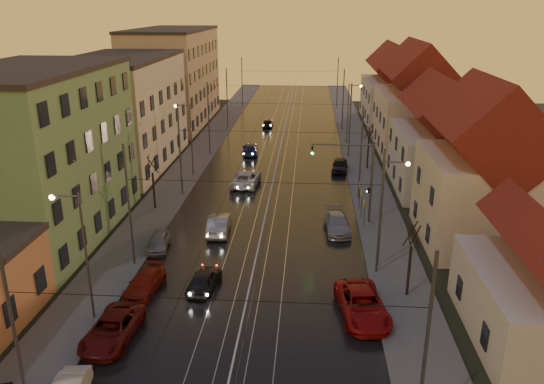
% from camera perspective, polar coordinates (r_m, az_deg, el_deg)
% --- Properties ---
extents(ground, '(160.00, 160.00, 0.00)m').
position_cam_1_polar(ground, '(30.33, -3.83, -16.20)').
color(ground, black).
rests_on(ground, ground).
extents(road, '(16.00, 120.00, 0.04)m').
position_cam_1_polar(road, '(66.86, 0.76, 4.15)').
color(road, black).
rests_on(road, ground).
extents(sidewalk_left, '(4.00, 120.00, 0.15)m').
position_cam_1_polar(sidewalk_left, '(68.14, -7.69, 4.32)').
color(sidewalk_left, '#4C4C4C').
rests_on(sidewalk_left, ground).
extents(sidewalk_right, '(4.00, 120.00, 0.15)m').
position_cam_1_polar(sidewalk_right, '(67.05, 9.34, 3.98)').
color(sidewalk_right, '#4C4C4C').
rests_on(sidewalk_right, ground).
extents(tram_rail_0, '(0.06, 120.00, 0.03)m').
position_cam_1_polar(tram_rail_0, '(67.01, -1.13, 4.21)').
color(tram_rail_0, gray).
rests_on(tram_rail_0, road).
extents(tram_rail_1, '(0.06, 120.00, 0.03)m').
position_cam_1_polar(tram_rail_1, '(66.90, 0.10, 4.19)').
color(tram_rail_1, gray).
rests_on(tram_rail_1, road).
extents(tram_rail_2, '(0.06, 120.00, 0.03)m').
position_cam_1_polar(tram_rail_2, '(66.82, 1.42, 4.17)').
color(tram_rail_2, gray).
rests_on(tram_rail_2, road).
extents(tram_rail_3, '(0.06, 120.00, 0.03)m').
position_cam_1_polar(tram_rail_3, '(66.77, 2.65, 4.14)').
color(tram_rail_3, gray).
rests_on(tram_rail_3, road).
extents(apartment_left_1, '(10.00, 18.00, 13.00)m').
position_cam_1_polar(apartment_left_1, '(45.24, -24.06, 3.46)').
color(apartment_left_1, '#5B8856').
rests_on(apartment_left_1, ground).
extents(apartment_left_2, '(10.00, 20.00, 12.00)m').
position_cam_1_polar(apartment_left_2, '(63.20, -15.76, 8.09)').
color(apartment_left_2, '#C3B797').
rests_on(apartment_left_2, ground).
extents(apartment_left_3, '(10.00, 24.00, 14.00)m').
position_cam_1_polar(apartment_left_3, '(85.74, -10.51, 11.99)').
color(apartment_left_3, tan).
rests_on(apartment_left_3, ground).
extents(house_right_1, '(8.67, 10.20, 10.80)m').
position_cam_1_polar(house_right_1, '(43.34, 21.78, 1.66)').
color(house_right_1, beige).
rests_on(house_right_1, ground).
extents(house_right_2, '(9.18, 12.24, 9.20)m').
position_cam_1_polar(house_right_2, '(55.60, 17.86, 4.97)').
color(house_right_2, beige).
rests_on(house_right_2, ground).
extents(house_right_3, '(9.18, 14.28, 11.50)m').
position_cam_1_polar(house_right_3, '(69.71, 15.20, 8.99)').
color(house_right_3, beige).
rests_on(house_right_3, ground).
extents(house_right_4, '(9.18, 16.32, 10.00)m').
position_cam_1_polar(house_right_4, '(87.34, 13.01, 10.66)').
color(house_right_4, beige).
rests_on(house_right_4, ground).
extents(catenary_pole_l_0, '(0.16, 0.16, 9.00)m').
position_cam_1_polar(catenary_pole_l_0, '(25.73, -25.95, -13.50)').
color(catenary_pole_l_0, '#595B60').
rests_on(catenary_pole_l_0, ground).
extents(catenary_pole_r_0, '(0.16, 0.16, 9.00)m').
position_cam_1_polar(catenary_pole_r_0, '(23.14, 16.21, -16.09)').
color(catenary_pole_r_0, '#595B60').
rests_on(catenary_pole_r_0, ground).
extents(catenary_pole_l_1, '(0.16, 0.16, 9.00)m').
position_cam_1_polar(catenary_pole_l_1, '(37.93, -15.12, -1.55)').
color(catenary_pole_l_1, '#595B60').
rests_on(catenary_pole_l_1, ground).
extents(catenary_pole_r_1, '(0.16, 0.16, 9.00)m').
position_cam_1_polar(catenary_pole_r_1, '(36.22, 11.58, -2.27)').
color(catenary_pole_r_1, '#595B60').
rests_on(catenary_pole_r_1, ground).
extents(catenary_pole_l_2, '(0.16, 0.16, 9.00)m').
position_cam_1_polar(catenary_pole_l_2, '(51.63, -9.88, 4.39)').
color(catenary_pole_l_2, '#595B60').
rests_on(catenary_pole_l_2, ground).
extents(catenary_pole_r_2, '(0.16, 0.16, 9.00)m').
position_cam_1_polar(catenary_pole_r_2, '(50.39, 9.54, 4.04)').
color(catenary_pole_r_2, '#595B60').
rests_on(catenary_pole_r_2, ground).
extents(catenary_pole_l_3, '(0.16, 0.16, 9.00)m').
position_cam_1_polar(catenary_pole_l_3, '(65.90, -6.83, 7.79)').
color(catenary_pole_l_3, '#595B60').
rests_on(catenary_pole_l_3, ground).
extents(catenary_pole_r_3, '(0.16, 0.16, 9.00)m').
position_cam_1_polar(catenary_pole_r_3, '(64.93, 8.39, 7.55)').
color(catenary_pole_r_3, '#595B60').
rests_on(catenary_pole_r_3, ground).
extents(catenary_pole_l_4, '(0.16, 0.16, 9.00)m').
position_cam_1_polar(catenary_pole_l_4, '(80.43, -4.86, 9.96)').
color(catenary_pole_l_4, '#595B60').
rests_on(catenary_pole_l_4, ground).
extents(catenary_pole_r_4, '(0.16, 0.16, 9.00)m').
position_cam_1_polar(catenary_pole_r_4, '(79.64, 7.65, 9.77)').
color(catenary_pole_r_4, '#595B60').
rests_on(catenary_pole_r_4, ground).
extents(catenary_pole_l_5, '(0.16, 0.16, 9.00)m').
position_cam_1_polar(catenary_pole_l_5, '(98.06, -3.24, 11.70)').
color(catenary_pole_l_5, '#595B60').
rests_on(catenary_pole_l_5, ground).
extents(catenary_pole_r_5, '(0.16, 0.16, 9.00)m').
position_cam_1_polar(catenary_pole_r_5, '(97.41, 7.06, 11.54)').
color(catenary_pole_r_5, '#595B60').
rests_on(catenary_pole_r_5, ground).
extents(street_lamp_0, '(1.75, 0.32, 8.00)m').
position_cam_1_polar(street_lamp_0, '(31.99, -19.99, -5.34)').
color(street_lamp_0, '#595B60').
rests_on(street_lamp_0, ground).
extents(street_lamp_1, '(1.75, 0.32, 8.00)m').
position_cam_1_polar(street_lamp_1, '(37.08, 12.21, -1.16)').
color(street_lamp_1, '#595B60').
rests_on(street_lamp_1, ground).
extents(street_lamp_2, '(1.75, 0.32, 8.00)m').
position_cam_1_polar(street_lamp_2, '(57.32, -9.00, 6.33)').
color(street_lamp_2, '#595B60').
rests_on(street_lamp_2, ground).
extents(street_lamp_3, '(1.75, 0.32, 8.00)m').
position_cam_1_polar(street_lamp_3, '(71.75, 8.43, 8.99)').
color(street_lamp_3, '#595B60').
rests_on(street_lamp_3, ground).
extents(traffic_light_mast, '(5.30, 0.32, 7.20)m').
position_cam_1_polar(traffic_light_mast, '(44.56, 9.43, 2.14)').
color(traffic_light_mast, '#595B60').
rests_on(traffic_light_mast, ground).
extents(bare_tree_0, '(1.09, 1.09, 5.11)m').
position_cam_1_polar(bare_tree_0, '(48.92, -12.64, 0.90)').
color(bare_tree_0, black).
rests_on(bare_tree_0, ground).
extents(bare_tree_1, '(1.09, 1.09, 5.11)m').
position_cam_1_polar(bare_tree_1, '(34.59, 14.61, -7.25)').
color(bare_tree_1, black).
rests_on(bare_tree_1, ground).
extents(bare_tree_2, '(1.09, 1.09, 5.11)m').
position_cam_1_polar(bare_tree_2, '(60.70, 10.32, 4.66)').
color(bare_tree_2, black).
rests_on(bare_tree_2, ground).
extents(driving_car_0, '(2.04, 4.09, 1.34)m').
position_cam_1_polar(driving_car_0, '(35.48, -7.30, -9.33)').
color(driving_car_0, black).
rests_on(driving_car_0, ground).
extents(driving_car_1, '(1.88, 4.72, 1.53)m').
position_cam_1_polar(driving_car_1, '(43.62, -5.71, -3.44)').
color(driving_car_1, '#939297').
rests_on(driving_car_1, ground).
extents(driving_car_2, '(2.95, 5.66, 1.52)m').
position_cam_1_polar(driving_car_2, '(54.86, -2.82, 1.48)').
color(driving_car_2, silver).
rests_on(driving_car_2, ground).
extents(driving_car_3, '(2.38, 4.83, 1.35)m').
position_cam_1_polar(driving_car_3, '(66.49, -2.37, 4.63)').
color(driving_car_3, navy).
rests_on(driving_car_3, ground).
extents(driving_car_4, '(1.51, 3.69, 1.25)m').
position_cam_1_polar(driving_car_4, '(81.70, -0.45, 7.41)').
color(driving_car_4, black).
rests_on(driving_car_4, ground).
extents(parked_left_1, '(2.62, 5.17, 1.40)m').
position_cam_1_polar(parked_left_1, '(31.63, -16.80, -13.91)').
color(parked_left_1, '#58100F').
rests_on(parked_left_1, ground).
extents(parked_left_2, '(2.19, 4.41, 1.23)m').
position_cam_1_polar(parked_left_2, '(35.90, -13.53, -9.48)').
color(parked_left_2, maroon).
rests_on(parked_left_2, ground).
extents(parked_left_3, '(1.88, 3.78, 1.24)m').
position_cam_1_polar(parked_left_3, '(41.50, -12.11, -5.25)').
color(parked_left_3, gray).
rests_on(parked_left_3, ground).
extents(parked_right_0, '(3.36, 5.95, 1.57)m').
position_cam_1_polar(parked_right_0, '(32.77, 9.68, -11.86)').
color(parked_right_0, '#9F0F12').
rests_on(parked_right_0, ground).
extents(parked_right_1, '(2.29, 4.90, 1.38)m').
position_cam_1_polar(parked_right_1, '(44.05, 7.04, -3.36)').
color(parked_right_1, '#9E9DA3').
rests_on(parked_right_1, ground).
extents(parked_right_2, '(2.08, 4.28, 1.41)m').
position_cam_1_polar(parked_right_2, '(59.92, 7.29, 2.85)').
color(parked_right_2, black).
rests_on(parked_right_2, ground).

